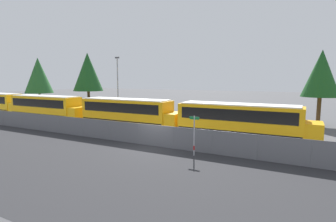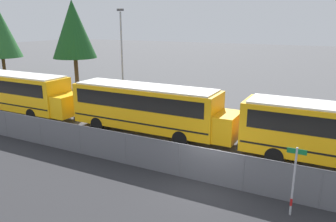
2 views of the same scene
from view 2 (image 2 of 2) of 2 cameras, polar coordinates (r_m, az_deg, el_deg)
ground_plane at (r=15.59m, az=7.21°, el=-12.37°), size 200.00×200.00×0.00m
fence at (r=15.21m, az=7.31°, el=-9.48°), size 108.02×0.07×1.70m
school_bus_2 at (r=29.04m, az=-24.92°, el=3.34°), size 11.35×2.51×3.23m
school_bus_3 at (r=21.36m, az=-3.50°, el=0.90°), size 11.35×2.51×3.23m
street_sign at (r=13.38m, az=21.04°, el=-11.14°), size 0.70×0.09×2.78m
light_pole at (r=31.17m, az=-8.06°, el=10.26°), size 0.60×0.24×8.35m
tree_0 at (r=38.15m, az=-16.16°, el=13.50°), size 4.77×4.77×9.53m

